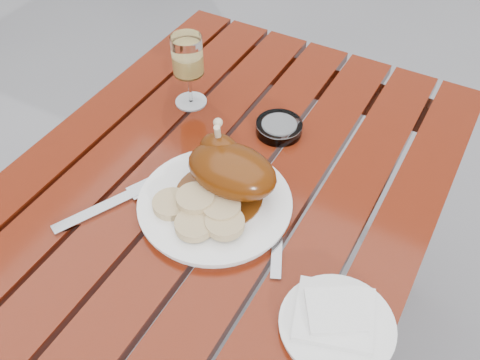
% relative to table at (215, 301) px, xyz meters
% --- Properties ---
extents(table, '(0.80, 1.20, 0.75)m').
position_rel_table_xyz_m(table, '(0.00, 0.00, 0.00)').
color(table, maroon).
rests_on(table, ground).
extents(dinner_plate, '(0.37, 0.37, 0.02)m').
position_rel_table_xyz_m(dinner_plate, '(0.02, -0.02, 0.38)').
color(dinner_plate, white).
rests_on(dinner_plate, table).
extents(roast_duck, '(0.18, 0.17, 0.13)m').
position_rel_table_xyz_m(roast_duck, '(0.03, 0.03, 0.44)').
color(roast_duck, '#522509').
rests_on(roast_duck, dinner_plate).
extents(bread_dumplings, '(0.18, 0.12, 0.03)m').
position_rel_table_xyz_m(bread_dumplings, '(0.02, -0.06, 0.41)').
color(bread_dumplings, tan).
rests_on(bread_dumplings, dinner_plate).
extents(wine_glass, '(0.08, 0.08, 0.17)m').
position_rel_table_xyz_m(wine_glass, '(-0.19, 0.23, 0.46)').
color(wine_glass, '#ECCB6B').
rests_on(wine_glass, table).
extents(side_plate, '(0.22, 0.22, 0.01)m').
position_rel_table_xyz_m(side_plate, '(0.32, -0.14, 0.38)').
color(side_plate, white).
rests_on(side_plate, table).
extents(napkin, '(0.15, 0.14, 0.01)m').
position_rel_table_xyz_m(napkin, '(0.31, -0.13, 0.39)').
color(napkin, white).
rests_on(napkin, side_plate).
extents(ashtray, '(0.11, 0.11, 0.03)m').
position_rel_table_xyz_m(ashtray, '(0.03, 0.24, 0.39)').
color(ashtray, '#B2B7BC').
rests_on(ashtray, table).
extents(fork, '(0.10, 0.18, 0.01)m').
position_rel_table_xyz_m(fork, '(-0.16, -0.12, 0.38)').
color(fork, gray).
rests_on(fork, table).
extents(knife, '(0.10, 0.18, 0.01)m').
position_rel_table_xyz_m(knife, '(0.16, -0.02, 0.38)').
color(knife, gray).
rests_on(knife, table).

